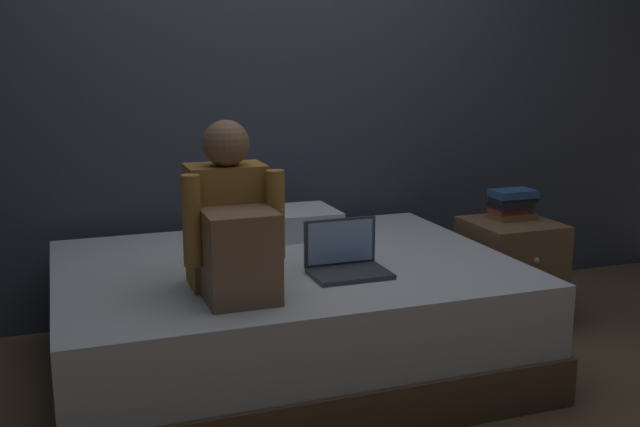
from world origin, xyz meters
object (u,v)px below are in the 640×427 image
object	(u,v)px
nightstand	(510,272)
laptop	(346,260)
book_stack	(512,204)
person_sitting	(232,228)
bed	(286,316)
pillow	(280,223)

from	to	relation	value
nightstand	laptop	distance (m)	1.23
book_stack	person_sitting	bearing A→B (deg)	-161.24
book_stack	laptop	bearing A→B (deg)	-156.74
bed	person_sitting	bearing A→B (deg)	-133.56
bed	laptop	xyz separation A→B (m)	(0.19, -0.26, 0.31)
person_sitting	pillow	world-z (taller)	person_sitting
bed	book_stack	bearing A→B (deg)	9.86
bed	nightstand	xyz separation A→B (m)	(1.30, 0.18, 0.02)
pillow	book_stack	xyz separation A→B (m)	(1.21, -0.22, 0.06)
pillow	bed	bearing A→B (deg)	-104.34
laptop	person_sitting	bearing A→B (deg)	-172.48
nightstand	pillow	size ratio (longest dim) A/B	0.99
bed	person_sitting	xyz separation A→B (m)	(-0.31, -0.33, 0.51)
bed	pillow	xyz separation A→B (m)	(0.12, 0.45, 0.32)
nightstand	book_stack	world-z (taller)	book_stack
pillow	book_stack	bearing A→B (deg)	-10.27
nightstand	person_sitting	distance (m)	1.75
person_sitting	laptop	bearing A→B (deg)	7.52
person_sitting	bed	bearing A→B (deg)	46.44
book_stack	pillow	bearing A→B (deg)	169.73
nightstand	person_sitting	xyz separation A→B (m)	(-1.61, -0.50, 0.49)
bed	laptop	distance (m)	0.45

